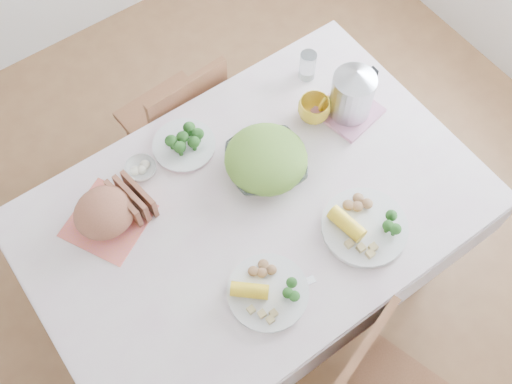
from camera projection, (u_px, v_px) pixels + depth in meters
floor at (255, 284)px, 2.67m from camera, size 3.60×3.60×0.00m
dining_table at (255, 252)px, 2.34m from camera, size 1.40×0.90×0.75m
tablecloth at (255, 208)px, 2.01m from camera, size 1.50×1.00×0.01m
chair_far at (171, 111)px, 2.55m from camera, size 0.40×0.40×0.83m
salad_bowl at (266, 164)px, 2.04m from camera, size 0.34×0.34×0.07m
dinner_plate_left at (268, 293)px, 1.85m from camera, size 0.35×0.35×0.02m
dinner_plate_right at (364, 227)px, 1.95m from camera, size 0.34×0.34×0.02m
broccoli_plate at (184, 145)px, 2.11m from camera, size 0.27×0.27×0.02m
napkin at (109, 221)px, 1.98m from camera, size 0.33×0.33×0.00m
bread_loaf at (105, 213)px, 1.93m from camera, size 0.24×0.23×0.12m
fruit_bowl at (141, 169)px, 2.05m from camera, size 0.14×0.14×0.03m
yellow_mug at (314, 110)px, 2.14m from camera, size 0.14×0.14×0.09m
glass_tumbler at (308, 64)px, 2.21m from camera, size 0.08×0.08×0.12m
pink_tray at (348, 111)px, 2.18m from camera, size 0.23×0.23×0.02m
electric_kettle at (353, 92)px, 2.08m from camera, size 0.17×0.17×0.21m
fork_right at (352, 229)px, 1.96m from camera, size 0.15×0.16×0.00m
knife at (284, 291)px, 1.86m from camera, size 0.21×0.07×0.00m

